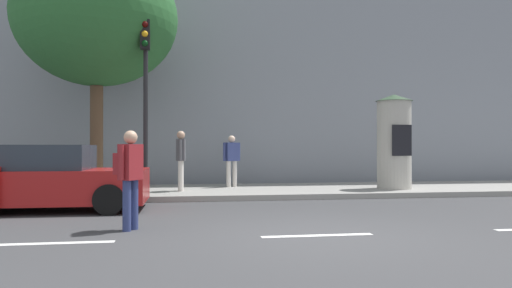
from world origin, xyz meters
TOP-DOWN VIEW (x-y plane):
  - ground_plane at (0.00, 0.00)m, footprint 80.00×80.00m
  - sidewalk_curb at (0.00, 7.00)m, footprint 36.00×4.00m
  - lane_markings at (0.00, 0.00)m, footprint 25.80×0.16m
  - building_backdrop at (0.00, 12.00)m, footprint 36.00×5.00m
  - traffic_light at (-3.02, 5.24)m, footprint 0.24×0.45m
  - poster_column at (4.21, 6.28)m, footprint 1.10×1.10m
  - street_tree at (-4.46, 6.66)m, footprint 4.49×4.49m
  - pedestrian_tallest at (-2.99, 0.97)m, footprint 0.50×0.51m
  - pedestrian_in_light_jacket at (-2.12, 6.50)m, footprint 0.28×0.57m
  - pedestrian_near_pole at (-0.55, 7.69)m, footprint 0.58×0.46m
  - parked_car_red at (-5.23, 3.79)m, footprint 4.60×2.01m

SIDE VIEW (x-z plane):
  - ground_plane at x=0.00m, z-range 0.00..0.00m
  - lane_markings at x=0.00m, z-range 0.00..0.01m
  - sidewalk_curb at x=0.00m, z-range 0.00..0.15m
  - parked_car_red at x=-5.23m, z-range -0.02..1.42m
  - pedestrian_tallest at x=-2.99m, z-range 0.16..1.84m
  - pedestrian_near_pole at x=-0.55m, z-range 0.30..1.91m
  - pedestrian_in_light_jacket at x=-2.12m, z-range 0.29..2.00m
  - poster_column at x=4.21m, z-range 0.17..3.00m
  - traffic_light at x=-3.02m, z-range 0.91..5.40m
  - street_tree at x=-4.46m, z-range 1.62..8.40m
  - building_backdrop at x=0.00m, z-range 0.00..10.72m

